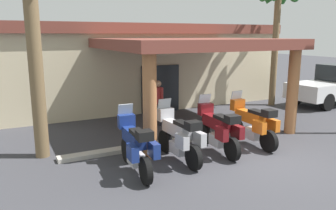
{
  "coord_description": "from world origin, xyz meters",
  "views": [
    {
      "loc": [
        -6.33,
        -6.78,
        3.42
      ],
      "look_at": [
        -1.6,
        2.62,
        1.2
      ],
      "focal_mm": 35.8,
      "sensor_mm": 36.0,
      "label": 1
    }
  ],
  "objects": [
    {
      "name": "motorcycle_blue",
      "position": [
        -3.48,
        0.68,
        0.7
      ],
      "size": [
        0.73,
        2.21,
        1.61
      ],
      "rotation": [
        0.0,
        0.0,
        1.51
      ],
      "color": "black",
      "rests_on": "ground_plane"
    },
    {
      "name": "curb_strip",
      "position": [
        -1.44,
        2.3,
        0.06
      ],
      "size": [
        7.42,
        0.36,
        0.12
      ],
      "primitive_type": "cube",
      "color": "#ADA89E",
      "rests_on": "ground_plane"
    },
    {
      "name": "motorcycle_maroon",
      "position": [
        -0.77,
        0.98,
        0.7
      ],
      "size": [
        0.73,
        2.21,
        1.61
      ],
      "rotation": [
        0.0,
        0.0,
        1.51
      ],
      "color": "black",
      "rests_on": "ground_plane"
    },
    {
      "name": "motorcycle_silver",
      "position": [
        -2.12,
        0.9,
        0.7
      ],
      "size": [
        0.71,
        2.21,
        1.61
      ],
      "rotation": [
        0.0,
        0.0,
        1.6
      ],
      "color": "black",
      "rests_on": "ground_plane"
    },
    {
      "name": "ground_plane",
      "position": [
        0.0,
        0.0,
        0.0
      ],
      "size": [
        80.0,
        80.0,
        0.0
      ],
      "primitive_type": "plane",
      "color": "#38383D"
    },
    {
      "name": "pedestrian",
      "position": [
        -1.05,
        4.52,
        1.0
      ],
      "size": [
        0.32,
        0.51,
        1.73
      ],
      "rotation": [
        0.0,
        0.0,
        3.42
      ],
      "color": "black",
      "rests_on": "ground_plane"
    },
    {
      "name": "motel_building",
      "position": [
        0.01,
        9.79,
        2.0
      ],
      "size": [
        13.6,
        12.56,
        3.9
      ],
      "rotation": [
        0.0,
        0.0,
        -0.0
      ],
      "color": "beige",
      "rests_on": "ground_plane"
    },
    {
      "name": "palm_tree_near_portico",
      "position": [
        5.58,
        5.42,
        4.38
      ],
      "size": [
        1.97,
        2.0,
        5.89
      ],
      "color": "brown",
      "rests_on": "ground_plane"
    },
    {
      "name": "pickup_truck_white",
      "position": [
        8.68,
        4.28,
        0.94
      ],
      "size": [
        5.3,
        2.21,
        1.95
      ],
      "rotation": [
        0.0,
        0.0,
        0.06
      ],
      "color": "black",
      "rests_on": "ground_plane"
    },
    {
      "name": "motorcycle_orange",
      "position": [
        0.59,
        1.07,
        0.7
      ],
      "size": [
        0.7,
        2.21,
        1.61
      ],
      "rotation": [
        0.0,
        0.0,
        1.56
      ],
      "color": "black",
      "rests_on": "ground_plane"
    }
  ]
}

